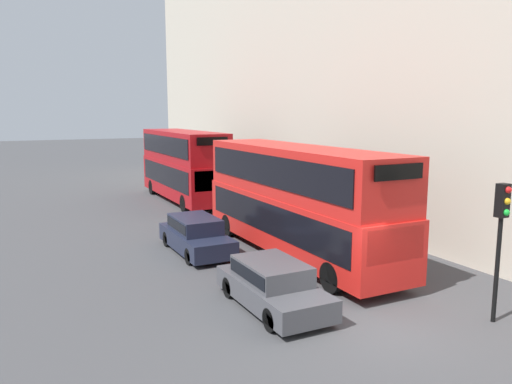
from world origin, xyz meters
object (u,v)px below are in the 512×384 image
(pedestrian, at_px, (314,221))
(traffic_light, at_px, (501,224))
(bus_second_in_queue, at_px, (183,163))
(car_dark_sedan, at_px, (272,283))
(bus_leading, at_px, (296,196))
(car_hatchback, at_px, (196,234))

(pedestrian, bearing_deg, traffic_light, -94.71)
(bus_second_in_queue, bearing_deg, car_dark_sedan, -100.60)
(car_dark_sedan, xyz_separation_m, pedestrian, (5.77, 6.59, 0.00))
(traffic_light, height_order, pedestrian, traffic_light)
(bus_second_in_queue, xyz_separation_m, car_dark_sedan, (-3.40, -18.17, -1.73))
(traffic_light, bearing_deg, bus_leading, 100.91)
(bus_second_in_queue, distance_m, car_dark_sedan, 18.56)
(bus_second_in_queue, distance_m, traffic_light, 21.83)
(bus_leading, distance_m, car_dark_sedan, 5.74)
(car_dark_sedan, distance_m, traffic_light, 6.43)
(bus_leading, distance_m, traffic_light, 8.08)
(bus_leading, xyz_separation_m, car_dark_sedan, (-3.40, -4.32, -1.66))
(bus_leading, bearing_deg, bus_second_in_queue, 90.00)
(car_dark_sedan, bearing_deg, bus_second_in_queue, 79.40)
(bus_leading, distance_m, pedestrian, 3.67)
(car_dark_sedan, relative_size, car_hatchback, 0.94)
(bus_second_in_queue, bearing_deg, car_hatchback, -106.30)
(car_dark_sedan, xyz_separation_m, traffic_light, (4.93, -3.60, 2.02))
(car_hatchback, height_order, traffic_light, traffic_light)
(bus_leading, height_order, car_dark_sedan, bus_leading)
(traffic_light, bearing_deg, pedestrian, 85.29)
(car_dark_sedan, distance_m, pedestrian, 8.75)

